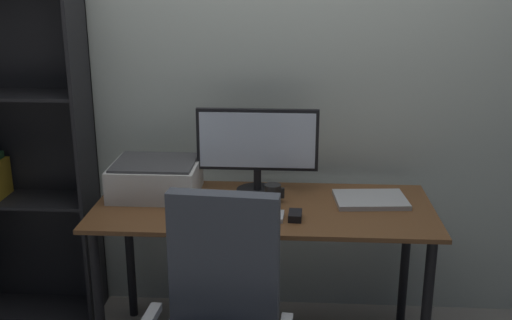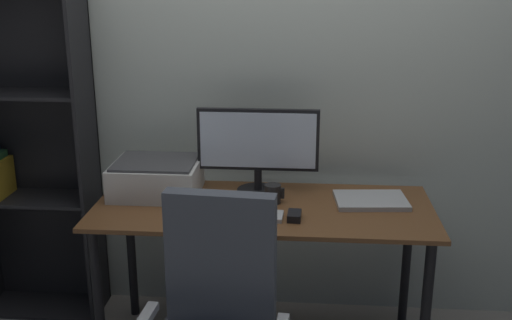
{
  "view_description": "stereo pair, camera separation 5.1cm",
  "coord_description": "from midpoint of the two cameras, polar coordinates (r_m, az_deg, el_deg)",
  "views": [
    {
      "loc": [
        0.13,
        -2.59,
        1.76
      ],
      "look_at": [
        -0.04,
        0.04,
        0.94
      ],
      "focal_mm": 43.42,
      "sensor_mm": 36.0,
      "label": 1
    },
    {
      "loc": [
        0.18,
        -2.58,
        1.76
      ],
      "look_at": [
        -0.04,
        0.04,
        0.94
      ],
      "focal_mm": 43.42,
      "sensor_mm": 36.0,
      "label": 2
    }
  ],
  "objects": [
    {
      "name": "back_wall",
      "position": [
        3.12,
        0.71,
        8.77
      ],
      "size": [
        6.4,
        0.1,
        2.6
      ],
      "primitive_type": "cube",
      "color": "beige",
      "rests_on": "ground"
    },
    {
      "name": "desk",
      "position": [
        2.82,
        0.15,
        -5.98
      ],
      "size": [
        1.52,
        0.64,
        0.74
      ],
      "color": "brown",
      "rests_on": "ground"
    },
    {
      "name": "monitor",
      "position": [
        2.88,
        -0.38,
        1.42
      ],
      "size": [
        0.57,
        0.2,
        0.4
      ],
      "color": "black",
      "rests_on": "desk"
    },
    {
      "name": "keyboard",
      "position": [
        2.66,
        -1.13,
        -5.11
      ],
      "size": [
        0.29,
        0.12,
        0.02
      ],
      "primitive_type": "cube",
      "rotation": [
        0.0,
        0.0,
        -0.05
      ],
      "color": "#B7BABC",
      "rests_on": "desk"
    },
    {
      "name": "mouse",
      "position": [
        2.64,
        3.08,
        -5.14
      ],
      "size": [
        0.06,
        0.1,
        0.03
      ],
      "primitive_type": "cube",
      "rotation": [
        0.0,
        0.0,
        -0.05
      ],
      "color": "black",
      "rests_on": "desk"
    },
    {
      "name": "coffee_mug",
      "position": [
        2.81,
        1.05,
        -3.11
      ],
      "size": [
        0.09,
        0.07,
        0.09
      ],
      "color": "black",
      "rests_on": "desk"
    },
    {
      "name": "laptop",
      "position": [
        2.87,
        10.0,
        -3.61
      ],
      "size": [
        0.34,
        0.26,
        0.02
      ],
      "primitive_type": "cube",
      "rotation": [
        0.0,
        0.0,
        0.08
      ],
      "color": "#B7BABC",
      "rests_on": "desk"
    },
    {
      "name": "printer",
      "position": [
        2.94,
        -9.71,
        -1.63
      ],
      "size": [
        0.4,
        0.34,
        0.16
      ],
      "color": "silver",
      "rests_on": "desk"
    },
    {
      "name": "paper_sheet",
      "position": [
        2.63,
        -4.85,
        -5.64
      ],
      "size": [
        0.25,
        0.32,
        0.0
      ],
      "primitive_type": "cube",
      "rotation": [
        0.0,
        0.0,
        -0.13
      ],
      "color": "white",
      "rests_on": "desk"
    },
    {
      "name": "bookshelf",
      "position": [
        3.33,
        -20.93,
        0.89
      ],
      "size": [
        0.63,
        0.28,
        1.81
      ],
      "color": "black",
      "rests_on": "ground"
    }
  ]
}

